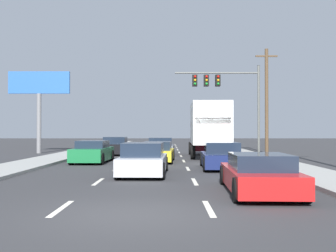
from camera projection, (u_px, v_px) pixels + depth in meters
name	position (u px, v px, depth m)	size (l,w,h in m)	color
ground_plane	(161.00, 153.00, 33.73)	(140.00, 140.00, 0.00)	#333335
sidewalk_right	(251.00, 156.00, 28.70)	(2.50, 80.00, 0.14)	#9E9E99
sidewalk_left	(67.00, 156.00, 28.76)	(2.50, 80.00, 0.14)	#9E9E99
lane_markings	(159.00, 156.00, 29.38)	(3.54, 52.00, 0.01)	silver
car_black	(118.00, 147.00, 31.07)	(1.99, 4.42, 1.36)	black
car_green	(95.00, 152.00, 23.22)	(1.96, 4.36, 1.25)	#196B38
car_gray	(162.00, 147.00, 30.52)	(2.04, 4.69, 1.30)	slate
car_yellow	(160.00, 152.00, 23.63)	(1.99, 4.38, 1.19)	yellow
car_silver	(145.00, 160.00, 16.59)	(1.98, 4.49, 1.32)	#B7BABF
box_truck	(210.00, 127.00, 27.87)	(2.76, 8.26, 3.63)	white
car_navy	(223.00, 157.00, 19.25)	(2.00, 4.31, 1.27)	#141E4C
car_red	(261.00, 174.00, 11.74)	(2.05, 4.67, 1.14)	red
traffic_signal_mast	(223.00, 87.00, 34.14)	(7.13, 0.69, 7.33)	#595B56
utility_pole_mid	(268.00, 99.00, 33.24)	(1.80, 0.28, 8.54)	brown
roadside_billboard	(41.00, 93.00, 33.12)	(4.97, 0.36, 6.65)	slate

